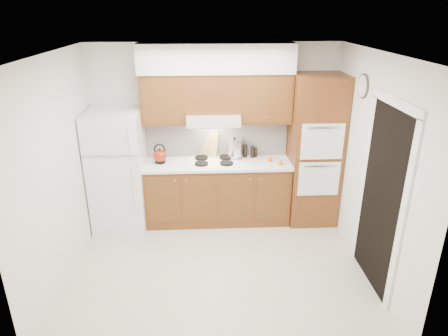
% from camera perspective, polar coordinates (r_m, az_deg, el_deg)
% --- Properties ---
extents(floor, '(3.60, 3.60, 0.00)m').
position_cam_1_polar(floor, '(5.21, -0.70, -13.74)').
color(floor, '#B7B1A0').
rests_on(floor, ground).
extents(ceiling, '(3.60, 3.60, 0.00)m').
position_cam_1_polar(ceiling, '(4.25, -0.86, 16.05)').
color(ceiling, white).
rests_on(ceiling, wall_back).
extents(wall_back, '(3.60, 0.02, 2.60)m').
position_cam_1_polar(wall_back, '(5.98, -1.33, 5.08)').
color(wall_back, silver).
rests_on(wall_back, floor).
extents(wall_left, '(0.02, 3.00, 2.60)m').
position_cam_1_polar(wall_left, '(4.85, -22.52, -0.77)').
color(wall_left, silver).
rests_on(wall_left, floor).
extents(wall_right, '(0.02, 3.00, 2.60)m').
position_cam_1_polar(wall_right, '(4.97, 20.45, 0.04)').
color(wall_right, silver).
rests_on(wall_right, floor).
extents(fridge, '(0.75, 0.72, 1.72)m').
position_cam_1_polar(fridge, '(5.92, -14.90, -0.38)').
color(fridge, white).
rests_on(fridge, floor).
extents(base_cabinets, '(2.11, 0.60, 0.90)m').
position_cam_1_polar(base_cabinets, '(6.01, -0.94, -3.52)').
color(base_cabinets, brown).
rests_on(base_cabinets, floor).
extents(countertop, '(2.13, 0.62, 0.04)m').
position_cam_1_polar(countertop, '(5.82, -0.96, 0.62)').
color(countertop, white).
rests_on(countertop, base_cabinets).
extents(backsplash, '(2.11, 0.03, 0.56)m').
position_cam_1_polar(backsplash, '(5.99, -1.08, 4.32)').
color(backsplash, white).
rests_on(backsplash, countertop).
extents(oven_cabinet, '(0.70, 0.65, 2.20)m').
position_cam_1_polar(oven_cabinet, '(5.95, 12.79, 2.41)').
color(oven_cabinet, brown).
rests_on(oven_cabinet, floor).
extents(upper_cab_left, '(0.63, 0.33, 0.70)m').
position_cam_1_polar(upper_cab_left, '(5.71, -8.62, 9.73)').
color(upper_cab_left, brown).
rests_on(upper_cab_left, wall_back).
extents(upper_cab_right, '(0.73, 0.33, 0.70)m').
position_cam_1_polar(upper_cab_right, '(5.75, 5.92, 9.94)').
color(upper_cab_right, brown).
rests_on(upper_cab_right, wall_back).
extents(range_hood, '(0.75, 0.45, 0.15)m').
position_cam_1_polar(range_hood, '(5.69, -1.54, 7.07)').
color(range_hood, silver).
rests_on(range_hood, wall_back).
extents(upper_cab_over_hood, '(0.75, 0.33, 0.55)m').
position_cam_1_polar(upper_cab_over_hood, '(5.67, -1.59, 10.65)').
color(upper_cab_over_hood, brown).
rests_on(upper_cab_over_hood, range_hood).
extents(soffit, '(2.13, 0.36, 0.40)m').
position_cam_1_polar(soffit, '(5.58, -1.11, 15.41)').
color(soffit, silver).
rests_on(soffit, wall_back).
extents(cooktop, '(0.74, 0.50, 0.01)m').
position_cam_1_polar(cooktop, '(5.82, -1.46, 0.92)').
color(cooktop, white).
rests_on(cooktop, countertop).
extents(doorway, '(0.02, 0.90, 2.10)m').
position_cam_1_polar(doorway, '(4.77, 21.49, -4.32)').
color(doorway, black).
rests_on(doorway, floor).
extents(wall_clock, '(0.02, 0.30, 0.30)m').
position_cam_1_polar(wall_clock, '(5.23, 19.26, 11.00)').
color(wall_clock, '#3F3833').
rests_on(wall_clock, wall_right).
extents(kettle, '(0.24, 0.24, 0.19)m').
position_cam_1_polar(kettle, '(5.83, -9.13, 1.69)').
color(kettle, maroon).
rests_on(kettle, countertop).
extents(cutting_board, '(0.30, 0.20, 0.38)m').
position_cam_1_polar(cutting_board, '(5.98, -2.22, 3.46)').
color(cutting_board, tan).
rests_on(cutting_board, countertop).
extents(stock_pot, '(0.31, 0.31, 0.26)m').
position_cam_1_polar(stock_pot, '(5.94, 1.49, 2.90)').
color(stock_pot, silver).
rests_on(stock_pot, cooktop).
extents(condiment_a, '(0.07, 0.07, 0.18)m').
position_cam_1_polar(condiment_a, '(5.98, 4.09, 2.31)').
color(condiment_a, black).
rests_on(condiment_a, countertop).
extents(condiment_b, '(0.06, 0.06, 0.19)m').
position_cam_1_polar(condiment_b, '(6.00, 3.07, 2.44)').
color(condiment_b, black).
rests_on(condiment_b, countertop).
extents(condiment_c, '(0.07, 0.07, 0.15)m').
position_cam_1_polar(condiment_c, '(6.02, 4.54, 2.26)').
color(condiment_c, black).
rests_on(condiment_c, countertop).
extents(orange_near, '(0.08, 0.08, 0.08)m').
position_cam_1_polar(orange_near, '(5.77, 8.02, 0.83)').
color(orange_near, '#FFA30D').
rests_on(orange_near, countertop).
extents(orange_far, '(0.09, 0.09, 0.08)m').
position_cam_1_polar(orange_far, '(5.87, 6.56, 1.29)').
color(orange_far, '#D9580B').
rests_on(orange_far, countertop).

